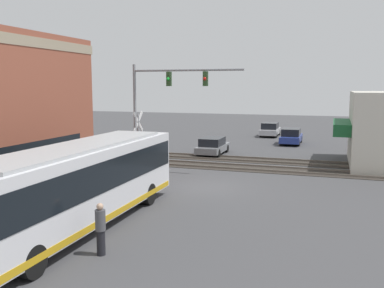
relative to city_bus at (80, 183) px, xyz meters
The scene contains 10 objects.
ground_plane 8.69m from the city_bus, 19.23° to the right, with size 120.00×120.00×0.00m, color #424244.
city_bus is the anchor object (origin of this frame).
traffic_signal_gantry 12.15m from the city_bus, ahead, with size 0.42×7.36×6.88m.
crossing_signal 12.49m from the city_bus, 15.23° to the left, with size 1.41×1.18×3.81m.
rail_track_near 14.41m from the city_bus, 11.29° to the right, with size 2.60×60.00×0.15m.
rail_track_far 17.54m from the city_bus, ahead, with size 2.60×60.00×0.15m.
parked_car_grey 19.00m from the city_bus, ahead, with size 4.45×1.82×1.38m.
parked_car_blue 27.83m from the city_bus, 11.20° to the right, with size 4.42×1.82×1.50m.
parked_car_silver 33.18m from the city_bus, ahead, with size 4.30×1.82×1.51m.
pedestrian_near_bus 3.13m from the city_bus, 135.34° to the right, with size 0.34×0.34×1.75m.
Camera 1 is at (-21.93, -6.36, 5.51)m, focal length 40.00 mm.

